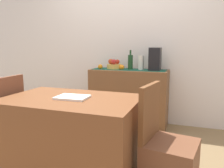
% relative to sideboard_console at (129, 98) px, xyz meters
% --- Properties ---
extents(ground_plane, '(6.40, 6.40, 0.02)m').
position_rel_sideboard_console_xyz_m(ground_plane, '(-0.10, -0.92, -0.43)').
color(ground_plane, olive).
rests_on(ground_plane, ground).
extents(room_wall_rear, '(6.40, 0.06, 2.70)m').
position_rel_sideboard_console_xyz_m(room_wall_rear, '(-0.10, 0.26, 0.93)').
color(room_wall_rear, silver).
rests_on(room_wall_rear, ground).
extents(sideboard_console, '(1.15, 0.42, 0.85)m').
position_rel_sideboard_console_xyz_m(sideboard_console, '(0.00, 0.00, 0.00)').
color(sideboard_console, brown).
rests_on(sideboard_console, ground).
extents(table_runner, '(1.08, 0.32, 0.01)m').
position_rel_sideboard_console_xyz_m(table_runner, '(0.00, 0.00, 0.43)').
color(table_runner, '#1A533F').
rests_on(table_runner, sideboard_console).
extents(fruit_bowl, '(0.22, 0.22, 0.07)m').
position_rel_sideboard_console_xyz_m(fruit_bowl, '(-0.23, 0.00, 0.47)').
color(fruit_bowl, gold).
rests_on(fruit_bowl, table_runner).
extents(apple_center, '(0.08, 0.08, 0.08)m').
position_rel_sideboard_console_xyz_m(apple_center, '(-0.22, -0.06, 0.54)').
color(apple_center, '#AE2722').
rests_on(apple_center, fruit_bowl).
extents(apple_rear, '(0.07, 0.07, 0.07)m').
position_rel_sideboard_console_xyz_m(apple_rear, '(-0.20, 0.05, 0.54)').
color(apple_rear, '#B42C1C').
rests_on(apple_rear, fruit_bowl).
extents(apple_right, '(0.08, 0.08, 0.08)m').
position_rel_sideboard_console_xyz_m(apple_right, '(-0.29, 0.02, 0.54)').
color(apple_right, '#AF3E20').
rests_on(apple_right, fruit_bowl).
extents(wine_bottle, '(0.07, 0.07, 0.29)m').
position_rel_sideboard_console_xyz_m(wine_bottle, '(0.02, -0.00, 0.54)').
color(wine_bottle, '#193E1D').
rests_on(wine_bottle, sideboard_console).
extents(coffee_maker, '(0.16, 0.18, 0.33)m').
position_rel_sideboard_console_xyz_m(coffee_maker, '(0.38, 0.00, 0.59)').
color(coffee_maker, black).
rests_on(coffee_maker, sideboard_console).
extents(ceramic_vase, '(0.08, 0.08, 0.21)m').
position_rel_sideboard_console_xyz_m(ceramic_vase, '(0.18, 0.00, 0.53)').
color(ceramic_vase, silver).
rests_on(ceramic_vase, sideboard_console).
extents(orange_loose_far, '(0.07, 0.07, 0.07)m').
position_rel_sideboard_console_xyz_m(orange_loose_far, '(-0.44, -0.06, 0.46)').
color(orange_loose_far, orange).
rests_on(orange_loose_far, sideboard_console).
extents(orange_loose_end, '(0.07, 0.07, 0.07)m').
position_rel_sideboard_console_xyz_m(orange_loose_end, '(-0.09, -0.04, 0.46)').
color(orange_loose_end, orange).
rests_on(orange_loose_end, sideboard_console).
extents(dining_table, '(1.20, 0.77, 0.74)m').
position_rel_sideboard_console_xyz_m(dining_table, '(-0.13, -1.50, -0.05)').
color(dining_table, brown).
rests_on(dining_table, ground).
extents(open_book, '(0.29, 0.22, 0.02)m').
position_rel_sideboard_console_xyz_m(open_book, '(-0.11, -1.51, 0.32)').
color(open_book, white).
rests_on(open_book, dining_table).
extents(chair_near_window, '(0.42, 0.42, 0.90)m').
position_rel_sideboard_console_xyz_m(chair_near_window, '(-1.00, -1.50, -0.16)').
color(chair_near_window, brown).
rests_on(chair_near_window, ground).
extents(chair_by_corner, '(0.46, 0.46, 0.90)m').
position_rel_sideboard_console_xyz_m(chair_by_corner, '(0.74, -1.50, -0.16)').
color(chair_by_corner, brown).
rests_on(chair_by_corner, ground).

